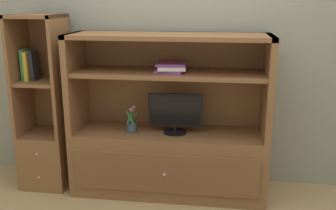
{
  "coord_description": "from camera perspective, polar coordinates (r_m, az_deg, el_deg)",
  "views": [
    {
      "loc": [
        0.42,
        -2.7,
        1.65
      ],
      "look_at": [
        0.0,
        0.35,
        0.8
      ],
      "focal_mm": 41.11,
      "sensor_mm": 36.0,
      "label": 1
    }
  ],
  "objects": [
    {
      "name": "painted_rear_wall",
      "position": [
        3.49,
        0.91,
        11.24
      ],
      "size": [
        6.0,
        0.1,
        2.8
      ],
      "primitive_type": "cube",
      "color": "gray",
      "rests_on": "ground_plane"
    },
    {
      "name": "media_console",
      "position": [
        3.36,
        0.13,
        -5.64
      ],
      "size": [
        1.66,
        0.54,
        1.38
      ],
      "color": "brown",
      "rests_on": "ground_plane"
    },
    {
      "name": "tv_monitor",
      "position": [
        3.24,
        1.08,
        -1.18
      ],
      "size": [
        0.46,
        0.2,
        0.34
      ],
      "color": "black",
      "rests_on": "media_console"
    },
    {
      "name": "potted_plant",
      "position": [
        3.3,
        -5.4,
        -3.07
      ],
      "size": [
        0.09,
        0.1,
        0.23
      ],
      "color": "#384C56",
      "rests_on": "media_console"
    },
    {
      "name": "magazine_stack",
      "position": [
        3.18,
        0.5,
        5.67
      ],
      "size": [
        0.25,
        0.35,
        0.07
      ],
      "color": "purple",
      "rests_on": "media_console"
    },
    {
      "name": "bookshelf_tall",
      "position": [
        3.65,
        -17.56,
        -3.41
      ],
      "size": [
        0.41,
        0.43,
        1.53
      ],
      "color": "brown",
      "rests_on": "ground_plane"
    },
    {
      "name": "upright_book_row",
      "position": [
        3.55,
        -19.79,
        5.57
      ],
      "size": [
        0.12,
        0.18,
        0.26
      ],
      "color": "#338C4C",
      "rests_on": "bookshelf_tall"
    }
  ]
}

